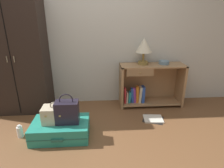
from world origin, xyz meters
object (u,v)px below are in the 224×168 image
at_px(bottle, 20,132).
at_px(open_book_on_floor, 153,119).
at_px(table_lamp, 144,47).
at_px(bowl, 164,62).
at_px(suitcase_large, 61,129).
at_px(train_case, 55,114).
at_px(wardrobe, 17,56).
at_px(bookshelf, 148,85).
at_px(handbag, 67,112).

distance_m(bottle, open_book_on_floor, 1.91).
distance_m(table_lamp, bottle, 2.22).
bearing_deg(bowl, bottle, -158.45).
height_order(suitcase_large, train_case, train_case).
xyz_separation_m(suitcase_large, train_case, (-0.06, 0.01, 0.22)).
bearing_deg(wardrobe, open_book_on_floor, -13.19).
bearing_deg(bookshelf, wardrobe, -178.55).
distance_m(bookshelf, bowl, 0.47).
bearing_deg(suitcase_large, bookshelf, 32.46).
bearing_deg(bookshelf, table_lamp, 172.12).
height_order(bowl, train_case, bowl).
bearing_deg(bottle, wardrobe, 104.25).
relative_size(bookshelf, open_book_on_floor, 2.90).
height_order(bookshelf, suitcase_large, bookshelf).
relative_size(wardrobe, open_book_on_floor, 4.92).
relative_size(bookshelf, table_lamp, 2.49).
height_order(train_case, bottle, train_case).
distance_m(wardrobe, bookshelf, 2.20).
bearing_deg(bowl, handbag, -149.64).
bearing_deg(suitcase_large, train_case, 167.22).
bearing_deg(suitcase_large, wardrobe, 132.12).
bearing_deg(bookshelf, suitcase_large, -147.54).
bearing_deg(wardrobe, bowl, 1.38).
distance_m(suitcase_large, bottle, 0.54).
height_order(bowl, open_book_on_floor, bowl).
distance_m(wardrobe, open_book_on_floor, 2.33).
xyz_separation_m(bowl, open_book_on_floor, (-0.28, -0.55, -0.76)).
xyz_separation_m(wardrobe, bowl, (2.37, 0.06, -0.16)).
relative_size(train_case, handbag, 0.78).
bearing_deg(train_case, bookshelf, 31.04).
bearing_deg(bookshelf, train_case, -148.96).
relative_size(bottle, open_book_on_floor, 0.46).
bearing_deg(wardrobe, bookshelf, 1.45).
bearing_deg(bottle, train_case, -1.48).
distance_m(table_lamp, bowl, 0.45).
height_order(table_lamp, suitcase_large, table_lamp).
relative_size(bowl, bottle, 1.00).
xyz_separation_m(suitcase_large, handbag, (0.10, -0.01, 0.26)).
bearing_deg(handbag, bottle, 176.94).
bearing_deg(open_book_on_floor, table_lamp, 98.14).
bearing_deg(bookshelf, bottle, -156.09).
xyz_separation_m(handbag, bottle, (-0.65, 0.03, -0.29)).
distance_m(wardrobe, table_lamp, 2.01).
xyz_separation_m(train_case, handbag, (0.16, -0.02, 0.04)).
bearing_deg(train_case, bottle, 178.52).
distance_m(bookshelf, suitcase_large, 1.65).
bearing_deg(bowl, table_lamp, 177.99).
height_order(wardrobe, suitcase_large, wardrobe).
xyz_separation_m(wardrobe, table_lamp, (2.01, 0.07, 0.11)).
height_order(bookshelf, open_book_on_floor, bookshelf).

